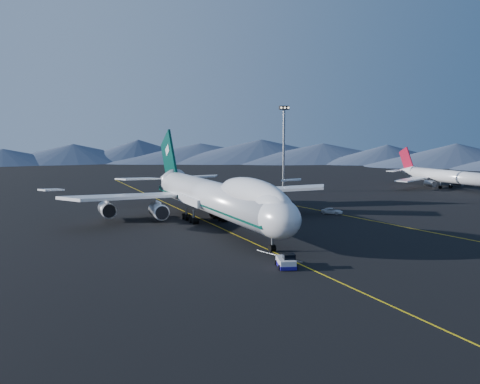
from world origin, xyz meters
name	(u,v)px	position (x,y,z in m)	size (l,w,h in m)	color
ground	(213,225)	(0.00, 0.00, 0.00)	(500.00, 500.00, 0.00)	black
taxiway_line_main	(213,225)	(0.00, 0.00, 0.01)	(0.25, 220.00, 0.01)	yellow
taxiway_line_side	(315,209)	(30.00, 10.00, 0.01)	(0.25, 200.00, 0.01)	yellow
boeing_747	(213,196)	(0.00, 0.03, 5.81)	(59.62, 72.43, 19.37)	silver
pushback_tug	(286,263)	(-2.64, -35.97, 0.62)	(3.64, 5.05, 1.99)	silver
second_jet	(447,176)	(95.05, 33.83, 4.01)	(41.24, 46.59, 13.26)	silver
service_van	(332,211)	(30.00, 2.41, 0.67)	(2.24, 4.85, 1.35)	silver
floodlight_mast	(284,148)	(41.53, 47.94, 13.54)	(3.30, 2.48, 26.72)	black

